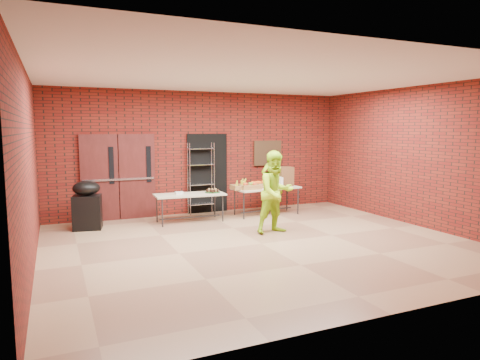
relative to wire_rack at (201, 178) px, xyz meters
name	(u,v)px	position (x,y,z in m)	size (l,w,h in m)	color
room	(262,162)	(0.12, -3.32, 0.67)	(8.08, 7.08, 3.28)	#886349
double_doors	(119,177)	(-2.07, 0.12, 0.12)	(1.78, 0.12, 2.10)	#4C1715
dark_doorway	(207,173)	(0.22, 0.14, 0.12)	(1.10, 0.06, 2.10)	black
bronze_plaque	(268,153)	(2.02, 0.13, 0.62)	(0.85, 0.04, 0.70)	#412B1A
wire_rack	(201,178)	(0.00, 0.00, 0.00)	(0.69, 0.23, 1.87)	#AFAEB5
table_left	(190,196)	(-0.57, -0.85, -0.31)	(1.69, 0.77, 0.68)	tan
table_right	(267,190)	(1.51, -0.80, -0.28)	(1.81, 0.90, 0.72)	tan
basket_bananas	(241,187)	(0.76, -0.85, -0.15)	(0.46, 0.35, 0.14)	olive
basket_oranges	(259,185)	(1.33, -0.74, -0.15)	(0.49, 0.38, 0.15)	olive
basket_apples	(250,186)	(0.97, -0.94, -0.15)	(0.50, 0.39, 0.16)	olive
muffin_tray	(212,191)	(0.00, -0.86, -0.21)	(0.38, 0.38, 0.09)	#124317
napkin_box	(179,193)	(-0.82, -0.81, -0.22)	(0.18, 0.12, 0.06)	silver
coffee_dispenser	(285,176)	(2.11, -0.71, 0.04)	(0.39, 0.34, 0.51)	brown
cup_stack_front	(280,182)	(1.86, -0.88, -0.08)	(0.09, 0.09, 0.27)	silver
cup_stack_mid	(282,183)	(1.86, -0.98, -0.09)	(0.09, 0.09, 0.26)	silver
cup_stack_back	(277,183)	(1.80, -0.82, -0.11)	(0.07, 0.07, 0.22)	silver
covered_grill	(87,205)	(-2.89, -0.66, -0.39)	(0.68, 0.60, 1.09)	black
volunteer_woman	(272,182)	(1.77, -0.65, -0.10)	(0.61, 0.40, 1.67)	#9DD417
volunteer_man	(276,192)	(0.80, -2.63, -0.06)	(0.85, 0.66, 1.75)	#9DD417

